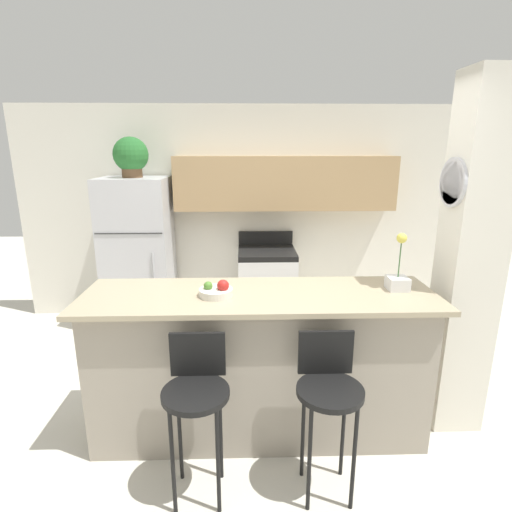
% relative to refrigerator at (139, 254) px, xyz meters
% --- Properties ---
extents(ground_plane, '(14.00, 14.00, 0.00)m').
position_rel_refrigerator_xyz_m(ground_plane, '(1.32, -1.91, -0.87)').
color(ground_plane, beige).
extents(wall_back, '(5.60, 0.38, 2.55)m').
position_rel_refrigerator_xyz_m(wall_back, '(1.46, 0.31, 0.55)').
color(wall_back, silver).
rests_on(wall_back, ground_plane).
extents(pillar_right, '(0.38, 0.33, 2.55)m').
position_rel_refrigerator_xyz_m(pillar_right, '(2.80, -1.83, 0.41)').
color(pillar_right, silver).
rests_on(pillar_right, ground_plane).
extents(counter_bar, '(2.44, 0.72, 1.09)m').
position_rel_refrigerator_xyz_m(counter_bar, '(1.32, -1.91, -0.32)').
color(counter_bar, gray).
rests_on(counter_bar, ground_plane).
extents(refrigerator, '(0.75, 0.67, 1.75)m').
position_rel_refrigerator_xyz_m(refrigerator, '(0.00, 0.00, 0.00)').
color(refrigerator, silver).
rests_on(refrigerator, ground_plane).
extents(stove_range, '(0.66, 0.65, 1.07)m').
position_rel_refrigerator_xyz_m(stove_range, '(1.48, 0.02, -0.41)').
color(stove_range, white).
rests_on(stove_range, ground_plane).
extents(bar_stool_left, '(0.39, 0.39, 1.00)m').
position_rel_refrigerator_xyz_m(bar_stool_left, '(0.94, -2.44, -0.19)').
color(bar_stool_left, black).
rests_on(bar_stool_left, ground_plane).
extents(bar_stool_right, '(0.39, 0.39, 1.00)m').
position_rel_refrigerator_xyz_m(bar_stool_right, '(1.71, -2.44, -0.19)').
color(bar_stool_right, black).
rests_on(bar_stool_right, ground_plane).
extents(potted_plant_on_fridge, '(0.38, 0.38, 0.43)m').
position_rel_refrigerator_xyz_m(potted_plant_on_fridge, '(-0.00, 0.00, 1.10)').
color(potted_plant_on_fridge, brown).
rests_on(potted_plant_on_fridge, refrigerator).
extents(orchid_vase, '(0.14, 0.14, 0.41)m').
position_rel_refrigerator_xyz_m(orchid_vase, '(2.30, -1.85, 0.31)').
color(orchid_vase, white).
rests_on(orchid_vase, counter_bar).
extents(fruit_bowl, '(0.23, 0.23, 0.12)m').
position_rel_refrigerator_xyz_m(fruit_bowl, '(1.03, -1.94, 0.25)').
color(fruit_bowl, silver).
rests_on(fruit_bowl, counter_bar).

